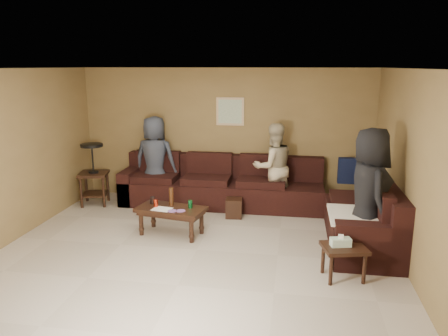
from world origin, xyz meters
name	(u,v)px	position (x,y,z in m)	size (l,w,h in m)	color
room	(195,133)	(0.00, 0.00, 1.66)	(5.60, 5.50, 2.50)	#BAAE9D
sectional_sofa	(263,199)	(0.81, 1.52, 0.33)	(4.65, 2.90, 0.97)	black
coffee_table	(171,211)	(-0.52, 0.51, 0.37)	(1.11, 0.70, 0.71)	black
end_table_left	(94,173)	(-2.34, 1.73, 0.60)	(0.61, 0.61, 1.15)	black
side_table_right	(343,250)	(1.94, -0.53, 0.37)	(0.59, 0.52, 0.56)	black
waste_bin	(234,208)	(0.32, 1.44, 0.16)	(0.27, 0.27, 0.33)	black
wall_art	(230,111)	(0.10, 2.48, 1.70)	(0.52, 0.04, 0.52)	tan
person_left	(155,160)	(-1.26, 2.09, 0.82)	(0.80, 0.52, 1.63)	#323846
person_middle	(273,167)	(0.95, 1.99, 0.78)	(0.76, 0.59, 1.56)	#C0B28F
person_right	(369,194)	(2.30, 0.17, 0.88)	(0.86, 0.56, 1.77)	black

